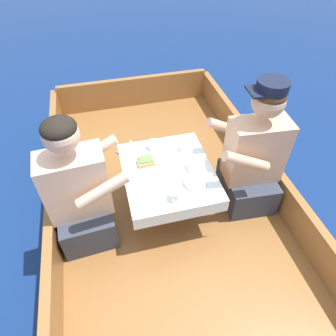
{
  "coord_description": "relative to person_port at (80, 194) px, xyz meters",
  "views": [
    {
      "loc": [
        -0.37,
        -1.45,
        2.21
      ],
      "look_at": [
        0.0,
        0.02,
        0.74
      ],
      "focal_mm": 32.0,
      "sensor_mm": 36.0,
      "label": 1
    }
  ],
  "objects": [
    {
      "name": "utensil_fork_port",
      "position": [
        0.33,
        0.32,
        -0.0
      ],
      "size": [
        0.15,
        0.11,
        0.0
      ],
      "rotation": [
        0.0,
        0.0,
        2.51
      ],
      "color": "silver",
      "rests_on": "cockpit_table"
    },
    {
      "name": "boat_deck",
      "position": [
        0.62,
        0.06,
        -0.57
      ],
      "size": [
        1.75,
        3.19,
        0.33
      ],
      "primitive_type": "cube",
      "color": "brown",
      "rests_on": "ground_plane"
    },
    {
      "name": "gunwale_starboard",
      "position": [
        1.46,
        0.06,
        -0.26
      ],
      "size": [
        0.06,
        3.19,
        0.28
      ],
      "primitive_type": "cube",
      "color": "#936033",
      "rests_on": "boat_deck"
    },
    {
      "name": "bow_coaming",
      "position": [
        0.62,
        1.63,
        -0.24
      ],
      "size": [
        1.63,
        0.06,
        0.33
      ],
      "primitive_type": "cube",
      "color": "#936033",
      "rests_on": "boat_deck"
    },
    {
      "name": "person_port",
      "position": [
        0.0,
        0.0,
        0.0
      ],
      "size": [
        0.54,
        0.47,
        0.99
      ],
      "rotation": [
        0.0,
        0.0,
        0.07
      ],
      "color": "#333847",
      "rests_on": "boat_deck"
    },
    {
      "name": "bowl_starboard_near",
      "position": [
        0.81,
        0.06,
        0.02
      ],
      "size": [
        0.13,
        0.13,
        0.04
      ],
      "color": "white",
      "rests_on": "cockpit_table"
    },
    {
      "name": "utensil_spoon_port",
      "position": [
        0.78,
        -0.23,
        -0.0
      ],
      "size": [
        0.16,
        0.07,
        0.01
      ],
      "rotation": [
        0.0,
        0.0,
        2.77
      ],
      "color": "silver",
      "rests_on": "cockpit_table"
    },
    {
      "name": "plate_bread",
      "position": [
        0.47,
        -0.04,
        -0.0
      ],
      "size": [
        0.19,
        0.19,
        0.01
      ],
      "color": "white",
      "rests_on": "cockpit_table"
    },
    {
      "name": "person_starboard",
      "position": [
        1.23,
        0.01,
        0.02
      ],
      "size": [
        0.54,
        0.47,
        1.04
      ],
      "rotation": [
        0.0,
        0.0,
        3.07
      ],
      "color": "#333847",
      "rests_on": "boat_deck"
    },
    {
      "name": "ground_plane",
      "position": [
        0.62,
        0.06,
        -0.73
      ],
      "size": [
        60.0,
        60.0,
        0.0
      ],
      "primitive_type": "plane",
      "color": "navy"
    },
    {
      "name": "utensil_knife_port",
      "position": [
        0.43,
        0.4,
        -0.0
      ],
      "size": [
        0.06,
        0.17,
        0.0
      ],
      "rotation": [
        0.0,
        0.0,
        1.84
      ],
      "color": "silver",
      "rests_on": "cockpit_table"
    },
    {
      "name": "cockpit_table",
      "position": [
        0.62,
        0.08,
        -0.05
      ],
      "size": [
        0.63,
        0.74,
        0.39
      ],
      "color": "#B2B2B7",
      "rests_on": "boat_deck"
    },
    {
      "name": "utensil_spoon_center",
      "position": [
        0.48,
        -0.22,
        -0.0
      ],
      "size": [
        0.17,
        0.05,
        0.01
      ],
      "rotation": [
        0.0,
        0.0,
        0.19
      ],
      "color": "silver",
      "rests_on": "cockpit_table"
    },
    {
      "name": "coffee_cup_starboard",
      "position": [
        0.6,
        -0.2,
        0.03
      ],
      "size": [
        0.1,
        0.07,
        0.07
      ],
      "color": "white",
      "rests_on": "cockpit_table"
    },
    {
      "name": "plate_sandwich",
      "position": [
        0.48,
        0.17,
        -0.0
      ],
      "size": [
        0.2,
        0.2,
        0.01
      ],
      "color": "white",
      "rests_on": "cockpit_table"
    },
    {
      "name": "coffee_cup_port",
      "position": [
        0.57,
        0.34,
        0.03
      ],
      "size": [
        0.11,
        0.08,
        0.07
      ],
      "color": "white",
      "rests_on": "cockpit_table"
    },
    {
      "name": "sandwich",
      "position": [
        0.48,
        0.17,
        0.03
      ],
      "size": [
        0.12,
        0.1,
        0.05
      ],
      "rotation": [
        0.0,
        0.0,
        0.04
      ],
      "color": "tan",
      "rests_on": "plate_sandwich"
    },
    {
      "name": "utensil_knife_starboard",
      "position": [
        0.5,
        -0.16,
        -0.0
      ],
      "size": [
        0.17,
        0.03,
        0.0
      ],
      "rotation": [
        0.0,
        0.0,
        3.06
      ],
      "color": "silver",
      "rests_on": "cockpit_table"
    },
    {
      "name": "bowl_port_near",
      "position": [
        0.76,
        -0.1,
        0.02
      ],
      "size": [
        0.15,
        0.15,
        0.04
      ],
      "color": "white",
      "rests_on": "cockpit_table"
    },
    {
      "name": "coffee_cup_center",
      "position": [
        0.79,
        0.27,
        0.02
      ],
      "size": [
        0.09,
        0.06,
        0.05
      ],
      "color": "white",
      "rests_on": "cockpit_table"
    },
    {
      "name": "gunwale_port",
      "position": [
        -0.23,
        0.06,
        -0.26
      ],
      "size": [
        0.06,
        3.19,
        0.28
      ],
      "primitive_type": "cube",
      "color": "#936033",
      "rests_on": "boat_deck"
    },
    {
      "name": "utensil_spoon_starboard",
      "position": [
        0.36,
        0.1,
        -0.0
      ],
      "size": [
        0.11,
        0.15,
        0.01
      ],
      "rotation": [
        0.0,
        0.0,
        0.95
      ],
      "color": "silver",
      "rests_on": "cockpit_table"
    }
  ]
}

